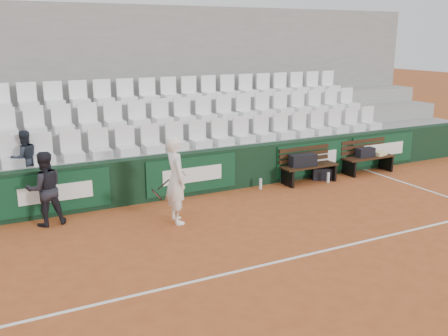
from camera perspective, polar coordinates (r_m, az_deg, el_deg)
ground at (r=8.53m, az=8.16°, el=-10.12°), size 80.00×80.00×0.00m
court_baseline at (r=8.53m, az=8.16°, el=-10.10°), size 18.00×0.06×0.01m
back_barrier at (r=11.67m, az=-2.76°, el=-0.49°), size 18.00×0.34×1.00m
grandstand_tier_front at (r=12.20m, az=-4.28°, el=0.17°), size 18.00×0.95×1.00m
grandstand_tier_mid at (r=13.01m, az=-5.93°, el=2.07°), size 18.00×0.95×1.45m
grandstand_tier_back at (r=13.83m, az=-7.38°, el=3.74°), size 18.00×0.95×1.90m
grandstand_rear_wall at (r=14.24m, az=-8.42°, el=9.10°), size 18.00×0.30×4.40m
seat_row_front at (r=11.86m, az=-4.03°, el=3.79°), size 11.90×0.44×0.63m
seat_row_mid at (r=12.66m, az=-5.76°, el=6.51°), size 11.90×0.44×0.63m
seat_row_back at (r=13.49m, az=-7.31°, el=8.90°), size 11.90×0.44×0.63m
bench_left at (r=12.74m, az=9.70°, el=-0.66°), size 1.50×0.56×0.45m
bench_right at (r=14.01m, az=16.12°, el=0.38°), size 1.50×0.56×0.45m
sports_bag_left at (r=12.56m, az=8.99°, el=0.89°), size 0.70×0.36×0.29m
sports_bag_right at (r=13.90m, az=15.85°, el=1.74°), size 0.51×0.24×0.24m
towel at (r=14.20m, az=17.36°, el=1.61°), size 0.40×0.33×0.10m
sports_bag_ground at (r=13.11m, az=11.11°, el=-0.62°), size 0.58×0.49×0.30m
water_bottle_near at (r=12.07m, az=4.20°, el=-1.81°), size 0.07×0.07×0.26m
water_bottle_far at (r=12.84m, az=11.82°, el=-1.07°), size 0.07×0.07×0.27m
tennis_player at (r=9.76m, az=-5.50°, el=-1.34°), size 0.73×0.67×1.75m
ball_kid at (r=10.21m, az=-19.79°, el=-2.24°), size 0.76×0.61×1.47m
spectator_c at (r=10.99m, az=-22.02°, el=3.31°), size 0.65×0.56×1.18m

